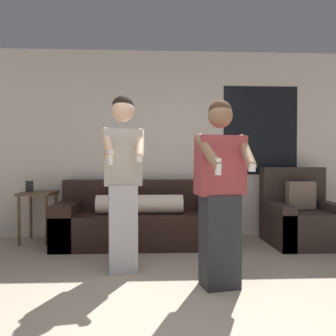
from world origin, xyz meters
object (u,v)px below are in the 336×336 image
Objects in this scene: person_left at (123,180)px; couch at (140,221)px; side_table at (38,200)px; person_right at (220,193)px; armchair at (301,219)px.

couch is at bearing 83.39° from person_left.
person_right is (2.14, -1.71, 0.26)m from side_table.
person_left reaches higher than armchair.
person_left is (-2.25, -1.00, 0.58)m from armchair.
couch is at bearing 115.77° from person_right.
couch reaches higher than side_table.
armchair is 3.53m from side_table.
armchair is at bearing 46.31° from person_right.
armchair is 0.62× the size of person_right.
armchair is at bearing -4.35° from side_table.
couch is 2.12× the size of armchair.
person_left is 0.98m from person_right.
person_right is (-1.38, -1.44, 0.49)m from armchair.
person_right reaches higher than side_table.
armchair is 0.58× the size of person_left.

